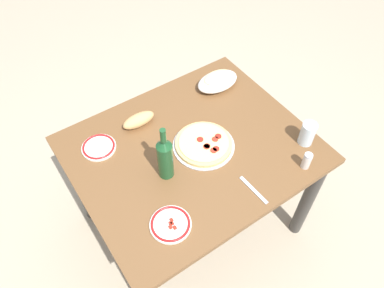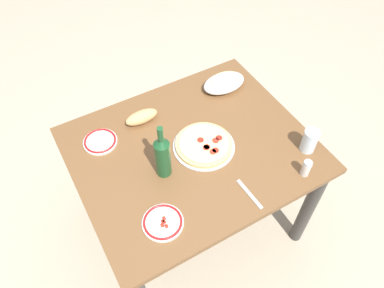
{
  "view_description": "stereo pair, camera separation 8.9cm",
  "coord_description": "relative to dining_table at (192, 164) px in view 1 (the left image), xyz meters",
  "views": [
    {
      "loc": [
        -0.63,
        -0.92,
        2.14
      ],
      "look_at": [
        0.0,
        0.0,
        0.77
      ],
      "focal_mm": 35.12,
      "sensor_mm": 36.0,
      "label": 1
    },
    {
      "loc": [
        -0.56,
        -0.97,
        2.14
      ],
      "look_at": [
        0.0,
        0.0,
        0.77
      ],
      "focal_mm": 35.12,
      "sensor_mm": 36.0,
      "label": 2
    }
  ],
  "objects": [
    {
      "name": "spice_shaker",
      "position": [
        0.37,
        -0.38,
        0.17
      ],
      "size": [
        0.04,
        0.04,
        0.09
      ],
      "color": "silver",
      "rests_on": "dining_table"
    },
    {
      "name": "fork_left",
      "position": [
        0.09,
        -0.35,
        0.13
      ],
      "size": [
        0.02,
        0.17,
        0.0
      ],
      "primitive_type": "cube",
      "rotation": [
        0.0,
        0.0,
        1.61
      ],
      "color": "#B7B7BC",
      "rests_on": "dining_table"
    },
    {
      "name": "bread_loaf",
      "position": [
        -0.13,
        0.28,
        0.16
      ],
      "size": [
        0.17,
        0.07,
        0.06
      ],
      "primitive_type": "ellipsoid",
      "color": "tan",
      "rests_on": "dining_table"
    },
    {
      "name": "dining_table",
      "position": [
        0.0,
        0.0,
        0.0
      ],
      "size": [
        1.11,
        0.93,
        0.74
      ],
      "color": "brown",
      "rests_on": "ground"
    },
    {
      "name": "wine_bottle",
      "position": [
        -0.18,
        -0.06,
        0.25
      ],
      "size": [
        0.07,
        0.07,
        0.3
      ],
      "color": "#194723",
      "rests_on": "dining_table"
    },
    {
      "name": "ground_plane",
      "position": [
        0.0,
        0.0,
        -0.61
      ],
      "size": [
        8.0,
        8.0,
        0.0
      ],
      "primitive_type": "plane",
      "color": "tan",
      "rests_on": "ground"
    },
    {
      "name": "water_glass",
      "position": [
        0.47,
        -0.28,
        0.19
      ],
      "size": [
        0.07,
        0.07,
        0.12
      ],
      "primitive_type": "cylinder",
      "color": "silver",
      "rests_on": "dining_table"
    },
    {
      "name": "pepperoni_pizza",
      "position": [
        0.05,
        -0.02,
        0.14
      ],
      "size": [
        0.3,
        0.3,
        0.03
      ],
      "color": "#B7B7BC",
      "rests_on": "dining_table"
    },
    {
      "name": "side_plate_near",
      "position": [
        -0.3,
        -0.28,
        0.14
      ],
      "size": [
        0.17,
        0.17,
        0.02
      ],
      "color": "white",
      "rests_on": "dining_table"
    },
    {
      "name": "baked_pasta_dish",
      "position": [
        0.36,
        0.28,
        0.17
      ],
      "size": [
        0.24,
        0.15,
        0.08
      ],
      "color": "white",
      "rests_on": "dining_table"
    },
    {
      "name": "side_plate_far",
      "position": [
        -0.37,
        0.25,
        0.14
      ],
      "size": [
        0.16,
        0.16,
        0.02
      ],
      "color": "white",
      "rests_on": "dining_table"
    }
  ]
}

